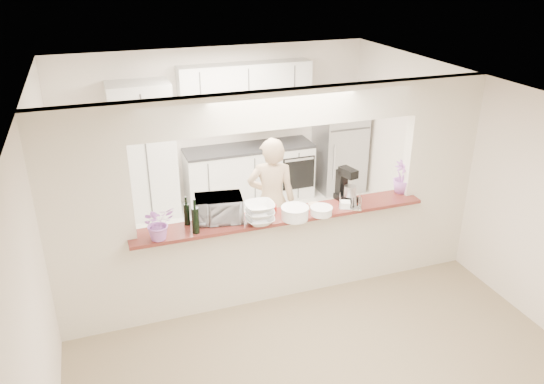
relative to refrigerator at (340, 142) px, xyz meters
name	(u,v)px	position (x,y,z in m)	size (l,w,h in m)	color
floor	(280,293)	(-2.05, -2.65, -0.85)	(6.00, 6.00, 0.00)	tan
tile_overlay	(244,235)	(-2.05, -1.10, -0.84)	(5.00, 2.90, 0.01)	silver
partition	(281,181)	(-2.05, -2.65, 0.63)	(5.00, 0.15, 2.50)	silver
bar_counter	(280,252)	(-2.05, -2.65, -0.27)	(3.40, 0.38, 1.09)	silver
kitchen_cabinets	(210,149)	(-2.24, 0.07, 0.12)	(3.15, 0.62, 2.25)	silver
refrigerator	(340,142)	(0.00, 0.00, 0.00)	(0.75, 0.70, 1.70)	#A1A1A6
flower_left	(158,223)	(-3.43, -2.80, 0.42)	(0.32, 0.28, 0.36)	#DD75C6
wine_bottle_a	(187,214)	(-3.10, -2.58, 0.37)	(0.07, 0.07, 0.33)	black
wine_bottle_b	(195,220)	(-3.05, -2.80, 0.39)	(0.08, 0.08, 0.39)	black
toaster_oven	(219,209)	(-2.75, -2.60, 0.38)	(0.51, 0.34, 0.28)	#B7B7BC
serving_bowls	(260,214)	(-2.35, -2.82, 0.36)	(0.32, 0.32, 0.23)	silver
plate_stack_a	(295,213)	(-1.95, -2.84, 0.31)	(0.31, 0.31, 0.14)	white
plate_stack_b	(321,211)	(-1.63, -2.84, 0.28)	(0.25, 0.25, 0.09)	white
red_bowl	(270,208)	(-2.15, -2.57, 0.27)	(0.15, 0.15, 0.07)	maroon
tan_bowl	(314,206)	(-1.65, -2.68, 0.27)	(0.14, 0.14, 0.06)	#C7AE8C
utensil_caddy	(350,200)	(-1.25, -2.80, 0.34)	(0.30, 0.24, 0.24)	silver
stand_mixer	(346,186)	(-1.20, -2.59, 0.42)	(0.23, 0.31, 0.41)	black
flower_right	(402,177)	(-0.45, -2.60, 0.44)	(0.23, 0.23, 0.40)	#D074D9
person	(272,201)	(-1.88, -1.85, 0.00)	(0.62, 0.41, 1.71)	tan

